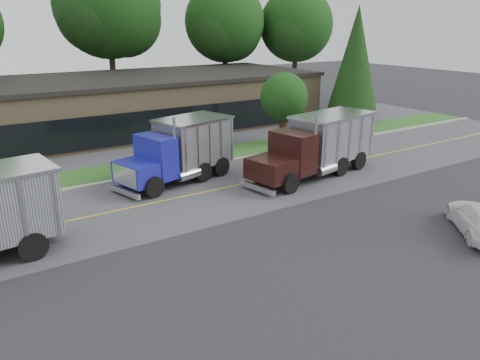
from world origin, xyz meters
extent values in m
plane|color=#37373C|center=(0.00, 0.00, 0.00)|extent=(140.00, 140.00, 0.00)
cube|color=slate|center=(0.00, 9.00, 0.00)|extent=(60.00, 8.00, 0.02)
cube|color=gold|center=(0.00, 9.00, 0.00)|extent=(60.00, 0.12, 0.01)
cube|color=#9E9E99|center=(0.00, 13.20, 0.00)|extent=(60.00, 0.30, 0.12)
cube|color=#295D1F|center=(0.00, 15.00, 0.00)|extent=(60.00, 3.40, 0.03)
cube|color=slate|center=(0.00, 20.00, 0.00)|extent=(60.00, 7.00, 0.02)
cube|color=#8D7456|center=(2.00, 26.00, 2.00)|extent=(32.00, 12.00, 4.00)
cylinder|color=#382619|center=(4.00, 34.00, 2.69)|extent=(0.56, 0.56, 5.38)
sphere|color=#16390F|center=(4.00, 34.00, 9.99)|extent=(9.83, 9.83, 9.83)
sphere|color=#16390F|center=(5.84, 35.23, 8.76)|extent=(7.37, 7.37, 7.37)
sphere|color=black|center=(2.46, 33.08, 9.06)|extent=(6.76, 6.76, 6.76)
cylinder|color=#382619|center=(16.00, 33.00, 2.28)|extent=(0.56, 0.56, 4.56)
sphere|color=#16390F|center=(16.00, 33.00, 8.47)|extent=(8.34, 8.34, 8.34)
sphere|color=#16390F|center=(17.56, 34.04, 7.43)|extent=(6.25, 6.25, 6.25)
sphere|color=black|center=(14.70, 32.22, 7.69)|extent=(5.73, 5.73, 5.73)
cylinder|color=#382619|center=(24.00, 31.00, 2.20)|extent=(0.56, 0.56, 4.39)
sphere|color=#16390F|center=(24.00, 31.00, 8.16)|extent=(8.03, 8.03, 8.03)
sphere|color=#16390F|center=(25.51, 32.00, 7.15)|extent=(6.02, 6.02, 6.02)
sphere|color=black|center=(22.75, 30.25, 7.40)|extent=(5.52, 5.52, 5.52)
cylinder|color=#382619|center=(20.00, 18.00, 0.50)|extent=(0.44, 0.44, 1.00)
cone|color=black|center=(20.00, 18.00, 5.42)|extent=(4.34, 4.34, 8.88)
cylinder|color=#382619|center=(10.00, 15.00, 0.92)|extent=(0.56, 0.56, 1.85)
sphere|color=#16390F|center=(10.00, 15.00, 3.43)|extent=(3.37, 3.37, 3.37)
sphere|color=#16390F|center=(10.63, 15.42, 3.01)|extent=(2.53, 2.53, 2.53)
sphere|color=black|center=(9.47, 14.68, 3.11)|extent=(2.32, 2.32, 2.32)
cylinder|color=black|center=(-9.57, 5.91, 0.57)|extent=(1.13, 0.47, 1.10)
cube|color=black|center=(0.01, 11.50, 0.57)|extent=(6.53, 2.63, 0.28)
cube|color=#1D1EA0|center=(-2.72, 10.77, 1.12)|extent=(2.09, 2.62, 1.10)
cube|color=#1D1EA0|center=(-1.49, 11.10, 1.72)|extent=(1.71, 2.61, 2.20)
cube|color=black|center=(-1.97, 10.97, 2.12)|extent=(0.60, 2.04, 0.90)
cube|color=silver|center=(1.10, 11.79, 2.02)|extent=(4.39, 3.41, 2.50)
cube|color=silver|center=(1.10, 11.79, 3.32)|extent=(4.58, 3.60, 0.12)
cylinder|color=black|center=(-2.88, 11.92, 0.57)|extent=(1.15, 0.62, 1.10)
cylinder|color=black|center=(-2.29, 9.70, 0.57)|extent=(1.15, 0.62, 1.10)
cylinder|color=black|center=(1.08, 12.97, 0.57)|extent=(1.15, 0.62, 1.10)
cylinder|color=black|center=(1.67, 10.75, 0.57)|extent=(1.15, 0.62, 1.10)
cube|color=black|center=(7.07, 8.18, 0.57)|extent=(8.39, 2.41, 0.28)
cube|color=black|center=(3.49, 7.57, 1.12)|extent=(2.36, 2.61, 1.10)
cube|color=black|center=(5.10, 7.84, 1.72)|extent=(1.84, 2.61, 2.20)
cube|color=black|center=(4.48, 7.74, 2.12)|extent=(0.42, 2.08, 0.90)
cube|color=silver|center=(8.50, 8.43, 2.02)|extent=(5.34, 3.31, 2.50)
cube|color=silver|center=(8.50, 8.43, 3.32)|extent=(5.51, 3.49, 0.12)
cylinder|color=black|center=(3.48, 8.73, 0.57)|extent=(1.14, 0.53, 1.10)
cylinder|color=black|center=(3.87, 6.46, 0.57)|extent=(1.14, 0.53, 1.10)
cylinder|color=black|center=(8.66, 9.63, 0.57)|extent=(1.14, 0.53, 1.10)
cylinder|color=black|center=(9.05, 7.36, 0.57)|extent=(1.14, 0.53, 1.10)
camera|label=1|loc=(-10.64, -11.24, 8.41)|focal=35.00mm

